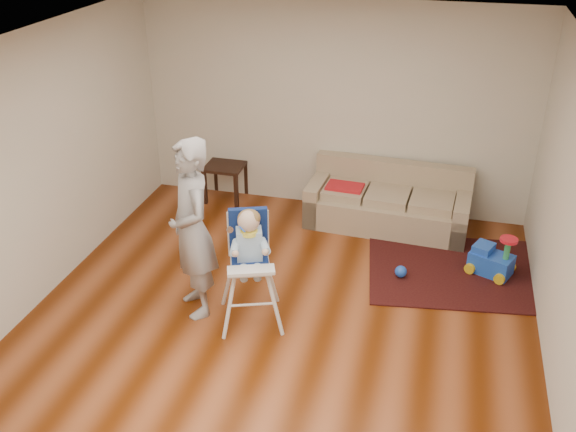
% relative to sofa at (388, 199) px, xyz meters
% --- Properties ---
extents(ground, '(5.50, 5.50, 0.00)m').
position_rel_sofa_xyz_m(ground, '(-0.80, -2.30, -0.38)').
color(ground, '#532106').
rests_on(ground, ground).
extents(room_envelope, '(5.04, 5.52, 2.72)m').
position_rel_sofa_xyz_m(room_envelope, '(-0.80, -1.77, 1.49)').
color(room_envelope, beige).
rests_on(room_envelope, ground).
extents(sofa, '(2.04, 0.93, 0.77)m').
position_rel_sofa_xyz_m(sofa, '(0.00, 0.00, 0.00)').
color(sofa, tan).
rests_on(sofa, ground).
extents(side_table, '(0.51, 0.51, 0.51)m').
position_rel_sofa_xyz_m(side_table, '(-2.23, 0.25, -0.13)').
color(side_table, black).
rests_on(side_table, ground).
extents(area_rug, '(2.22, 1.79, 0.02)m').
position_rel_sofa_xyz_m(area_rug, '(0.94, -0.88, -0.38)').
color(area_rug, black).
rests_on(area_rug, ground).
extents(ride_on_toy, '(0.54, 0.47, 0.49)m').
position_rel_sofa_xyz_m(ride_on_toy, '(1.25, -0.83, -0.12)').
color(ride_on_toy, blue).
rests_on(ride_on_toy, area_rug).
extents(toy_ball, '(0.13, 0.13, 0.13)m').
position_rel_sofa_xyz_m(toy_ball, '(0.30, -1.17, -0.30)').
color(toy_ball, blue).
rests_on(toy_ball, area_rug).
extents(high_chair, '(0.73, 0.73, 1.23)m').
position_rel_sofa_xyz_m(high_chair, '(-1.07, -2.29, 0.21)').
color(high_chair, silver).
rests_on(high_chair, ground).
extents(adult, '(0.76, 0.80, 1.84)m').
position_rel_sofa_xyz_m(adult, '(-1.66, -2.25, 0.54)').
color(adult, '#9A9A9D').
rests_on(adult, ground).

